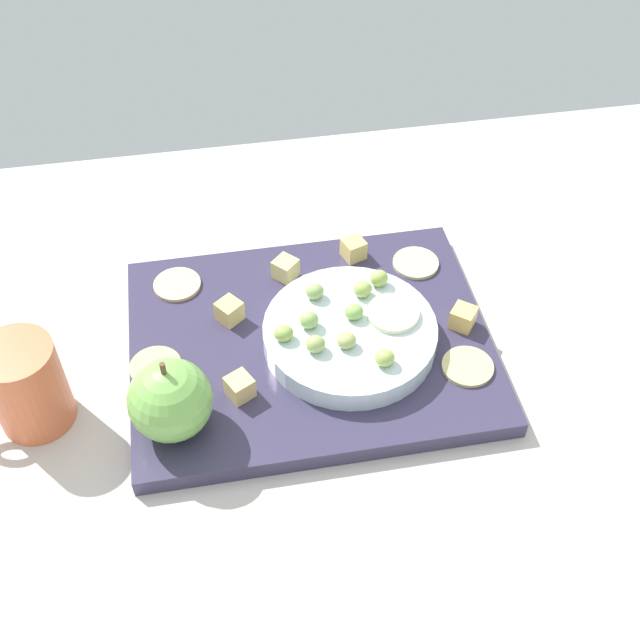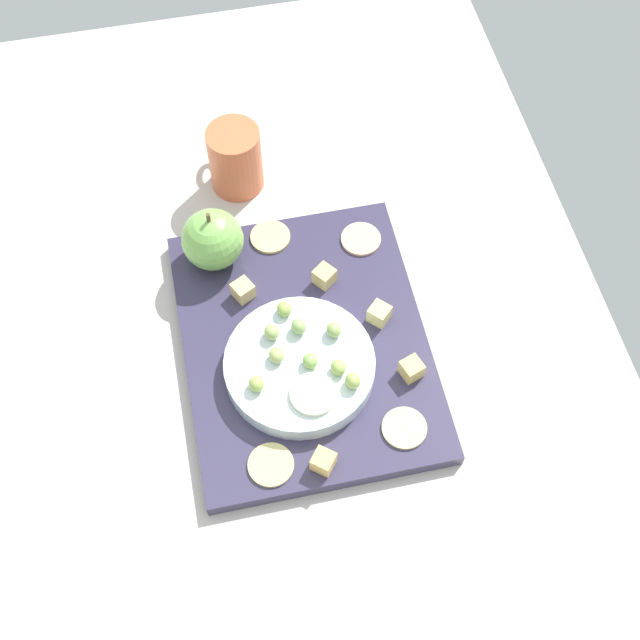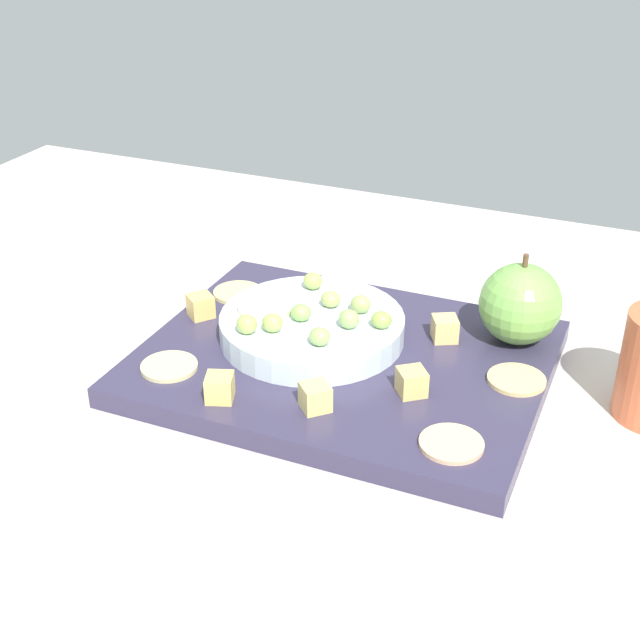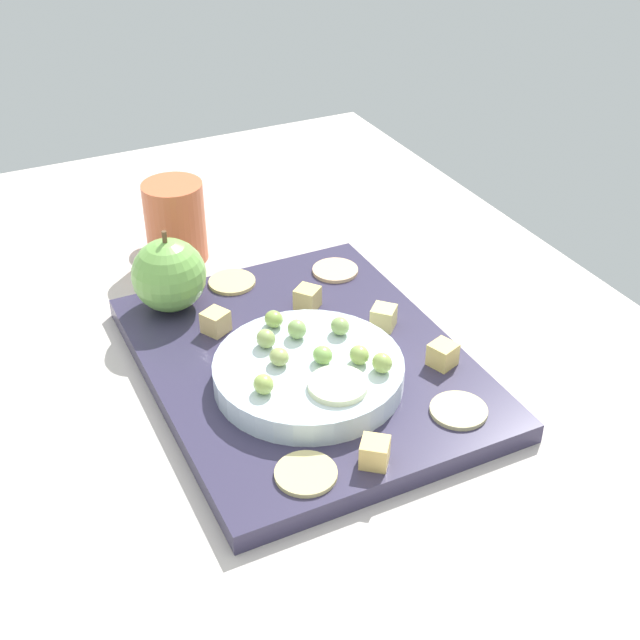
{
  "view_description": "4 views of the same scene",
  "coord_description": "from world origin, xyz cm",
  "px_view_note": "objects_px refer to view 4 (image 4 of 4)",
  "views": [
    {
      "loc": [
        -12.91,
        -49.68,
        67.41
      ],
      "look_at": [
        -3.5,
        3.42,
        9.7
      ],
      "focal_mm": 44.43,
      "sensor_mm": 36.0,
      "label": 1
    },
    {
      "loc": [
        44.19,
        -4.49,
        95.74
      ],
      "look_at": [
        -4.59,
        5.75,
        10.82
      ],
      "focal_mm": 47.7,
      "sensor_mm": 36.0,
      "label": 2
    },
    {
      "loc": [
        -29.88,
        69.07,
        48.47
      ],
      "look_at": [
        -2.78,
        5.65,
        10.86
      ],
      "focal_mm": 49.2,
      "sensor_mm": 36.0,
      "label": 3
    },
    {
      "loc": [
        55.39,
        -23.69,
        55.31
      ],
      "look_at": [
        -5.22,
        5.92,
        10.04
      ],
      "focal_mm": 47.51,
      "sensor_mm": 36.0,
      "label": 4
    }
  ],
  "objects_px": {
    "cracker_0": "(306,474)",
    "cracker_1": "(335,270)",
    "cheese_cube_2": "(384,317)",
    "cheese_cube_4": "(307,298)",
    "grape_5": "(269,338)",
    "grape_3": "(274,319)",
    "grape_8": "(359,355)",
    "cheese_cube_0": "(443,355)",
    "grape_7": "(297,329)",
    "cup": "(173,222)",
    "grape_2": "(340,326)",
    "grape_1": "(264,384)",
    "platter": "(304,365)",
    "serving_dish": "(308,372)",
    "grape_4": "(276,358)",
    "cracker_3": "(459,410)",
    "grape_6": "(382,363)",
    "apple_slice_0": "(338,385)",
    "apple_whole": "(169,275)",
    "cheese_cube_1": "(375,452)",
    "cracker_2": "(232,282)",
    "cheese_cube_3": "(216,322)",
    "grape_0": "(322,354)"
  },
  "relations": [
    {
      "from": "platter",
      "to": "cheese_cube_0",
      "type": "bearing_deg",
      "value": 58.46
    },
    {
      "from": "cracker_3",
      "to": "grape_7",
      "type": "xyz_separation_m",
      "value": [
        -0.14,
        -0.09,
        0.03
      ]
    },
    {
      "from": "cracker_1",
      "to": "cup",
      "type": "height_order",
      "value": "cup"
    },
    {
      "from": "apple_slice_0",
      "to": "cup",
      "type": "xyz_separation_m",
      "value": [
        -0.36,
        -0.03,
        0.0
      ]
    },
    {
      "from": "apple_whole",
      "to": "grape_2",
      "type": "height_order",
      "value": "apple_whole"
    },
    {
      "from": "grape_1",
      "to": "grape_0",
      "type": "bearing_deg",
      "value": 105.4
    },
    {
      "from": "cheese_cube_0",
      "to": "grape_3",
      "type": "distance_m",
      "value": 0.16
    },
    {
      "from": "cracker_3",
      "to": "grape_0",
      "type": "bearing_deg",
      "value": -135.69
    },
    {
      "from": "grape_0",
      "to": "cheese_cube_2",
      "type": "bearing_deg",
      "value": 119.57
    },
    {
      "from": "cheese_cube_2",
      "to": "cracker_0",
      "type": "distance_m",
      "value": 0.23
    },
    {
      "from": "cheese_cube_2",
      "to": "grape_2",
      "type": "relative_size",
      "value": 1.17
    },
    {
      "from": "grape_5",
      "to": "cup",
      "type": "distance_m",
      "value": 0.27
    },
    {
      "from": "cheese_cube_1",
      "to": "grape_7",
      "type": "height_order",
      "value": "grape_7"
    },
    {
      "from": "cracker_1",
      "to": "cup",
      "type": "relative_size",
      "value": 0.5
    },
    {
      "from": "cracker_0",
      "to": "apple_whole",
      "type": "bearing_deg",
      "value": -176.16
    },
    {
      "from": "cracker_0",
      "to": "grape_3",
      "type": "distance_m",
      "value": 0.19
    },
    {
      "from": "cheese_cube_4",
      "to": "grape_4",
      "type": "height_order",
      "value": "grape_4"
    },
    {
      "from": "cracker_1",
      "to": "grape_4",
      "type": "height_order",
      "value": "grape_4"
    },
    {
      "from": "cracker_2",
      "to": "grape_2",
      "type": "xyz_separation_m",
      "value": [
        0.17,
        0.05,
        0.03
      ]
    },
    {
      "from": "cracker_2",
      "to": "grape_8",
      "type": "xyz_separation_m",
      "value": [
        0.22,
        0.04,
        0.03
      ]
    },
    {
      "from": "grape_3",
      "to": "apple_slice_0",
      "type": "distance_m",
      "value": 0.11
    },
    {
      "from": "cheese_cube_0",
      "to": "grape_7",
      "type": "height_order",
      "value": "grape_7"
    },
    {
      "from": "cheese_cube_4",
      "to": "cracker_3",
      "type": "xyz_separation_m",
      "value": [
        0.21,
        0.05,
        -0.01
      ]
    },
    {
      "from": "cracker_0",
      "to": "cracker_1",
      "type": "bearing_deg",
      "value": 148.91
    },
    {
      "from": "cheese_cube_1",
      "to": "cracker_0",
      "type": "xyz_separation_m",
      "value": [
        -0.01,
        -0.06,
        -0.01
      ]
    },
    {
      "from": "apple_whole",
      "to": "cracker_1",
      "type": "relative_size",
      "value": 1.5
    },
    {
      "from": "cheese_cube_0",
      "to": "cracker_3",
      "type": "height_order",
      "value": "cheese_cube_0"
    },
    {
      "from": "cheese_cube_4",
      "to": "grape_5",
      "type": "bearing_deg",
      "value": -44.51
    },
    {
      "from": "cheese_cube_0",
      "to": "grape_6",
      "type": "bearing_deg",
      "value": -81.31
    },
    {
      "from": "grape_3",
      "to": "grape_0",
      "type": "bearing_deg",
      "value": 12.81
    },
    {
      "from": "serving_dish",
      "to": "cracker_1",
      "type": "relative_size",
      "value": 3.42
    },
    {
      "from": "serving_dish",
      "to": "grape_2",
      "type": "relative_size",
      "value": 9.01
    },
    {
      "from": "cracker_0",
      "to": "grape_3",
      "type": "xyz_separation_m",
      "value": [
        -0.18,
        0.05,
        0.03
      ]
    },
    {
      "from": "grape_6",
      "to": "cheese_cube_4",
      "type": "bearing_deg",
      "value": 179.69
    },
    {
      "from": "cracker_2",
      "to": "grape_6",
      "type": "relative_size",
      "value": 2.64
    },
    {
      "from": "cheese_cube_0",
      "to": "grape_6",
      "type": "relative_size",
      "value": 1.17
    },
    {
      "from": "cheese_cube_1",
      "to": "grape_8",
      "type": "height_order",
      "value": "grape_8"
    },
    {
      "from": "grape_3",
      "to": "grape_8",
      "type": "xyz_separation_m",
      "value": [
        0.09,
        0.05,
        0.0
      ]
    },
    {
      "from": "cracker_2",
      "to": "grape_2",
      "type": "distance_m",
      "value": 0.18
    },
    {
      "from": "apple_slice_0",
      "to": "cracker_0",
      "type": "bearing_deg",
      "value": -44.01
    },
    {
      "from": "cheese_cube_4",
      "to": "cracker_3",
      "type": "height_order",
      "value": "cheese_cube_4"
    },
    {
      "from": "cracker_3",
      "to": "grape_4",
      "type": "bearing_deg",
      "value": -129.17
    },
    {
      "from": "cheese_cube_3",
      "to": "apple_slice_0",
      "type": "distance_m",
      "value": 0.17
    },
    {
      "from": "grape_2",
      "to": "cheese_cube_2",
      "type": "bearing_deg",
      "value": 109.83
    },
    {
      "from": "cheese_cube_2",
      "to": "cracker_2",
      "type": "xyz_separation_m",
      "value": [
        -0.15,
        -0.11,
        -0.01
      ]
    },
    {
      "from": "grape_1",
      "to": "platter",
      "type": "bearing_deg",
      "value": 132.38
    },
    {
      "from": "serving_dish",
      "to": "grape_5",
      "type": "bearing_deg",
      "value": -151.22
    },
    {
      "from": "cracker_1",
      "to": "grape_8",
      "type": "height_order",
      "value": "grape_8"
    },
    {
      "from": "cheese_cube_1",
      "to": "grape_2",
      "type": "height_order",
      "value": "grape_2"
    },
    {
      "from": "cheese_cube_1",
      "to": "grape_0",
      "type": "distance_m",
      "value": 0.12
    }
  ]
}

